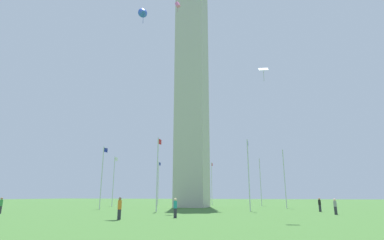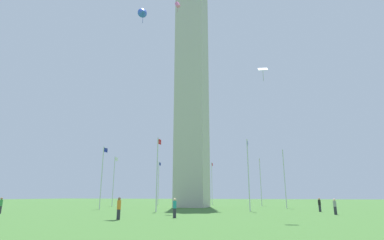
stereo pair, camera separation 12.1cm
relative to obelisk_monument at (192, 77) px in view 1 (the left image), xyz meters
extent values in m
plane|color=#3D6B2D|center=(0.00, 0.00, -23.43)|extent=(260.00, 260.00, 0.00)
cube|color=#B7B2A8|center=(0.00, 0.00, -2.81)|extent=(5.15, 5.15, 41.24)
cylinder|color=silver|center=(15.20, 0.00, -18.88)|extent=(0.14, 0.14, 9.10)
cube|color=red|center=(15.75, 0.00, -14.78)|extent=(1.00, 0.03, 0.64)
cylinder|color=silver|center=(10.74, 10.74, -18.88)|extent=(0.14, 0.14, 9.10)
cube|color=#1E2D99|center=(11.29, 10.74, -14.78)|extent=(1.00, 0.03, 0.64)
cylinder|color=silver|center=(0.00, 15.20, -18.88)|extent=(0.14, 0.14, 9.10)
cube|color=white|center=(0.55, 15.20, -14.78)|extent=(1.00, 0.03, 0.64)
cylinder|color=silver|center=(-10.74, 10.74, -18.88)|extent=(0.14, 0.14, 9.10)
cube|color=#1E2D99|center=(-10.19, 10.74, -14.78)|extent=(1.00, 0.03, 0.64)
cylinder|color=silver|center=(-15.20, 0.00, -18.88)|extent=(0.14, 0.14, 9.10)
cube|color=red|center=(-14.65, 0.00, -14.78)|extent=(1.00, 0.03, 0.64)
cylinder|color=silver|center=(-10.74, -10.74, -18.88)|extent=(0.14, 0.14, 9.10)
cube|color=#1E2D99|center=(-10.19, -10.74, -14.78)|extent=(1.00, 0.03, 0.64)
cylinder|color=silver|center=(0.00, -15.20, -18.88)|extent=(0.14, 0.14, 9.10)
cube|color=#1E2D99|center=(0.55, -15.20, -14.78)|extent=(1.00, 0.03, 0.64)
cylinder|color=silver|center=(10.74, -10.74, -18.88)|extent=(0.14, 0.14, 9.10)
cube|color=red|center=(11.29, -10.74, -14.78)|extent=(1.00, 0.03, 0.64)
cylinder|color=#2D2D38|center=(-23.54, 14.69, -23.03)|extent=(0.29, 0.29, 0.80)
cylinder|color=#388C47|center=(-23.54, 14.69, -22.29)|extent=(0.32, 0.32, 0.68)
sphere|color=#936B4C|center=(-23.54, 14.69, -21.83)|extent=(0.24, 0.24, 0.24)
cylinder|color=#2D2D38|center=(-14.97, -19.86, -23.03)|extent=(0.29, 0.29, 0.80)
cylinder|color=gray|center=(-14.97, -19.86, -22.35)|extent=(0.32, 0.32, 0.56)
sphere|color=beige|center=(-14.97, -19.86, -21.95)|extent=(0.24, 0.24, 0.24)
cylinder|color=#2D2D38|center=(-27.02, -1.75, -23.03)|extent=(0.29, 0.29, 0.80)
cylinder|color=orange|center=(-27.02, -1.75, -22.27)|extent=(0.32, 0.32, 0.73)
sphere|color=#936B4C|center=(-27.02, -1.75, -21.78)|extent=(0.24, 0.24, 0.24)
cylinder|color=#2D2D38|center=(-23.83, -5.50, -23.03)|extent=(0.29, 0.29, 0.80)
cylinder|color=teal|center=(-23.83, -5.50, -22.31)|extent=(0.32, 0.32, 0.65)
sphere|color=beige|center=(-23.83, -5.50, -21.86)|extent=(0.24, 0.24, 0.24)
cylinder|color=#2D2D38|center=(-9.26, -18.98, -23.03)|extent=(0.29, 0.29, 0.80)
cylinder|color=black|center=(-9.26, -18.98, -22.34)|extent=(0.32, 0.32, 0.58)
sphere|color=#936B4C|center=(-9.26, -18.98, -21.93)|extent=(0.24, 0.24, 0.24)
cone|color=blue|center=(-19.72, 0.60, 1.11)|extent=(1.79, 1.76, 1.43)
cylinder|color=#233C9D|center=(-19.72, 0.60, 0.16)|extent=(0.04, 0.04, 1.42)
cube|color=white|center=(-23.10, -13.83, -10.00)|extent=(0.84, 0.97, 0.53)
cylinder|color=#A7A7A7|center=(-23.10, -13.83, -10.70)|extent=(0.04, 0.04, 1.04)
cube|color=pink|center=(-9.15, -0.23, 9.16)|extent=(0.86, 1.02, 1.07)
cylinder|color=#A44A79|center=(-9.15, -0.23, 8.32)|extent=(0.04, 0.04, 1.25)
camera|label=1|loc=(-49.94, -14.77, -21.53)|focal=27.97mm
camera|label=2|loc=(-49.90, -14.89, -21.53)|focal=27.97mm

